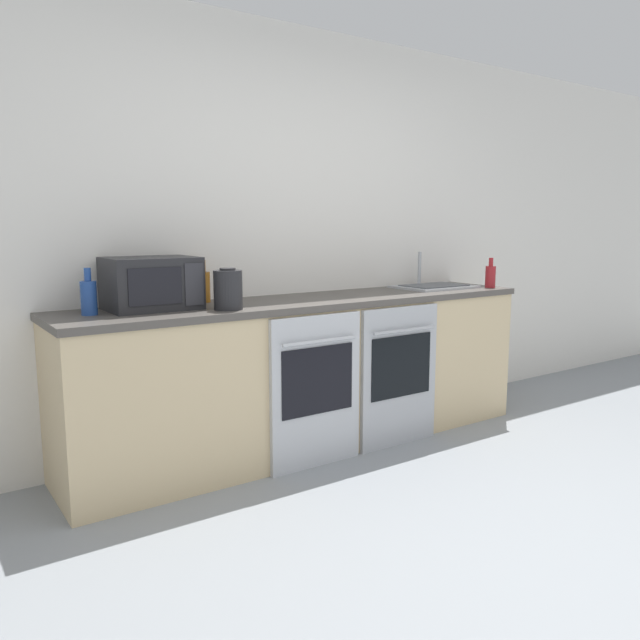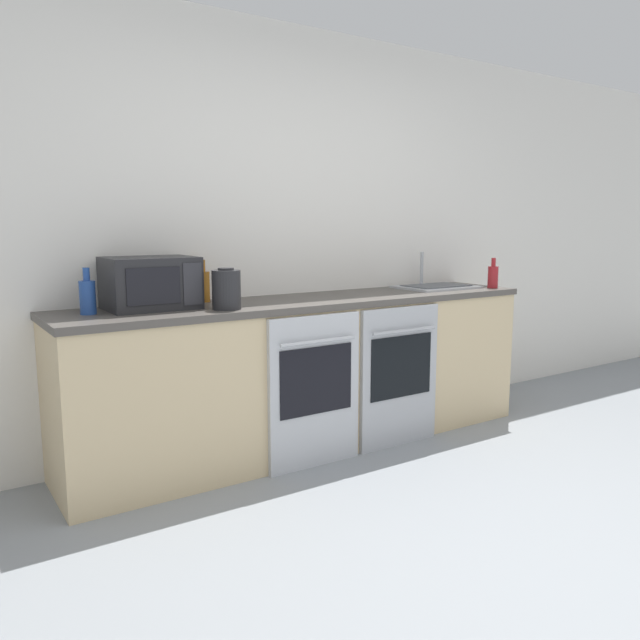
# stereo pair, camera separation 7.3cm
# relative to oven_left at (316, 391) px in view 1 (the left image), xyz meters

# --- Properties ---
(ground_plane) EXTENTS (16.00, 16.00, 0.00)m
(ground_plane) POSITION_rel_oven_left_xyz_m (0.17, -1.43, -0.45)
(ground_plane) COLOR gray
(wall_back) EXTENTS (10.00, 0.06, 2.60)m
(wall_back) POSITION_rel_oven_left_xyz_m (0.17, 0.64, 0.85)
(wall_back) COLOR silver
(wall_back) RESTS_ON ground_plane
(counter_back) EXTENTS (3.05, 0.62, 0.93)m
(counter_back) POSITION_rel_oven_left_xyz_m (0.17, 0.32, 0.02)
(counter_back) COLOR #D1B789
(counter_back) RESTS_ON ground_plane
(oven_left) EXTENTS (0.59, 0.06, 0.88)m
(oven_left) POSITION_rel_oven_left_xyz_m (0.00, 0.00, 0.00)
(oven_left) COLOR #B7BABF
(oven_left) RESTS_ON ground_plane
(oven_right) EXTENTS (0.59, 0.06, 0.88)m
(oven_right) POSITION_rel_oven_left_xyz_m (0.63, 0.00, 0.00)
(oven_right) COLOR #A8AAAF
(oven_right) RESTS_ON ground_plane
(microwave) EXTENTS (0.46, 0.36, 0.28)m
(microwave) POSITION_rel_oven_left_xyz_m (-0.79, 0.40, 0.62)
(microwave) COLOR #232326
(microwave) RESTS_ON counter_back
(bottle_amber) EXTENTS (0.08, 0.08, 0.24)m
(bottle_amber) POSITION_rel_oven_left_xyz_m (-0.44, 0.52, 0.58)
(bottle_amber) COLOR #8C5114
(bottle_amber) RESTS_ON counter_back
(bottle_red) EXTENTS (0.07, 0.07, 0.21)m
(bottle_red) POSITION_rel_oven_left_xyz_m (1.59, 0.13, 0.57)
(bottle_red) COLOR maroon
(bottle_red) RESTS_ON counter_back
(bottle_blue) EXTENTS (0.08, 0.08, 0.24)m
(bottle_blue) POSITION_rel_oven_left_xyz_m (-1.12, 0.36, 0.57)
(bottle_blue) COLOR #234793
(bottle_blue) RESTS_ON counter_back
(kettle) EXTENTS (0.15, 0.15, 0.22)m
(kettle) POSITION_rel_oven_left_xyz_m (-0.46, 0.15, 0.59)
(kettle) COLOR #232326
(kettle) RESTS_ON counter_back
(sink) EXTENTS (0.54, 0.39, 0.25)m
(sink) POSITION_rel_oven_left_xyz_m (1.25, 0.36, 0.50)
(sink) COLOR #A8AAAF
(sink) RESTS_ON counter_back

